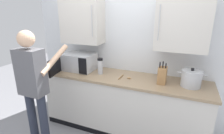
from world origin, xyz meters
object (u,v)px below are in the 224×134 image
Objects in this scene: stock_pot at (191,78)px; knife_block at (162,75)px; wooden_spoon at (125,77)px; thermos_flask at (100,66)px; microwave_oven at (78,62)px; person_figure at (33,83)px.

knife_block is at bearing -173.98° from stock_pot.
thermos_flask reaches higher than wooden_spoon.
wooden_spoon is 0.89m from stock_pot.
person_figure is at bearing -96.75° from microwave_oven.
knife_block is 1.25× the size of thermos_flask.
knife_block reaches higher than thermos_flask.
thermos_flask is at bearing 177.25° from wooden_spoon.
knife_block reaches higher than microwave_oven.
knife_block is 0.89× the size of stock_pot.
stock_pot is at bearing 6.02° from knife_block.
person_figure is (-0.10, -0.86, -0.06)m from microwave_oven.
thermos_flask is (0.44, -0.05, -0.01)m from microwave_oven.
thermos_flask is 0.98m from person_figure.
person_figure reaches higher than stock_pot.
stock_pot is (0.88, 0.05, 0.10)m from wooden_spoon.
knife_block is at bearing 28.86° from person_figure.
stock_pot is at bearing 24.84° from person_figure.
person_figure is (-1.47, -0.81, -0.04)m from knife_block.
microwave_oven is 0.44m from thermos_flask.
wooden_spoon is (-0.52, -0.02, -0.11)m from knife_block.
stock_pot is 2.02m from person_figure.
wooden_spoon is at bearing -176.52° from stock_pot.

